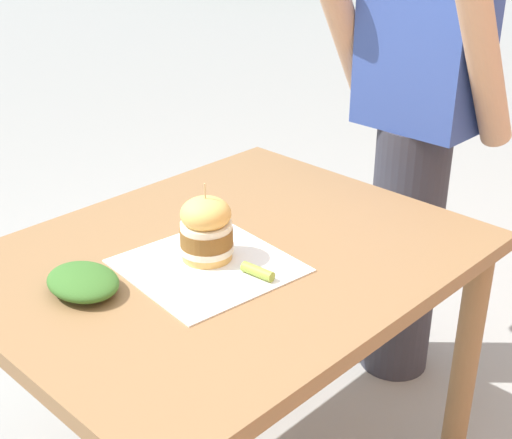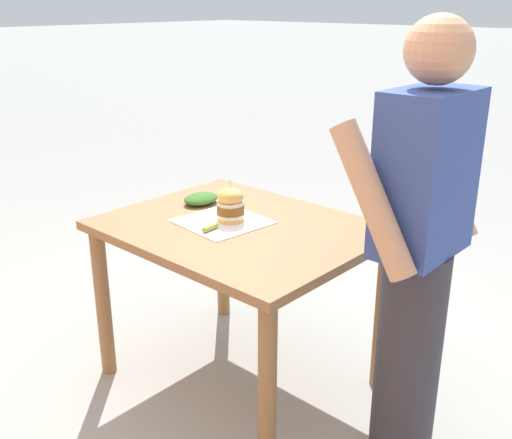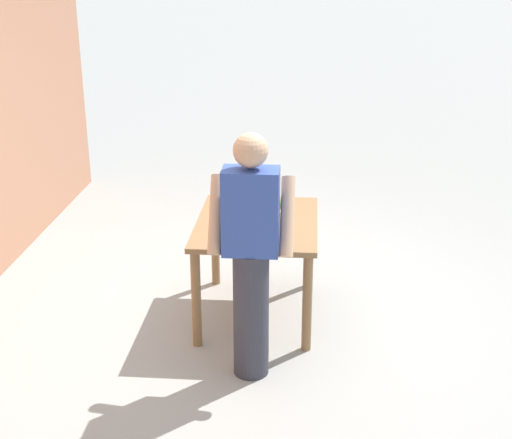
{
  "view_description": "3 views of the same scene",
  "coord_description": "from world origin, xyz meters",
  "px_view_note": "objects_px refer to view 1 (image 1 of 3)",
  "views": [
    {
      "loc": [
        1.1,
        -1.03,
        1.6
      ],
      "look_at": [
        0.0,
        0.1,
        0.84
      ],
      "focal_mm": 50.0,
      "sensor_mm": 36.0,
      "label": 1
    },
    {
      "loc": [
        1.78,
        1.72,
        1.72
      ],
      "look_at": [
        0.0,
        0.1,
        0.84
      ],
      "focal_mm": 42.0,
      "sensor_mm": 36.0,
      "label": 2
    },
    {
      "loc": [
        -0.39,
        5.05,
        2.74
      ],
      "look_at": [
        0.0,
        0.1,
        0.84
      ],
      "focal_mm": 50.0,
      "sensor_mm": 36.0,
      "label": 3
    }
  ],
  "objects_px": {
    "pickle_spear": "(258,272)",
    "side_salad": "(83,282)",
    "diner_across_table": "(415,131)",
    "patio_table": "(228,295)",
    "sandwich": "(206,229)"
  },
  "relations": [
    {
      "from": "pickle_spear",
      "to": "diner_across_table",
      "type": "bearing_deg",
      "value": 100.67
    },
    {
      "from": "sandwich",
      "to": "diner_across_table",
      "type": "relative_size",
      "value": 0.11
    },
    {
      "from": "sandwich",
      "to": "pickle_spear",
      "type": "height_order",
      "value": "sandwich"
    },
    {
      "from": "sandwich",
      "to": "patio_table",
      "type": "bearing_deg",
      "value": 84.46
    },
    {
      "from": "pickle_spear",
      "to": "diner_across_table",
      "type": "xyz_separation_m",
      "value": [
        -0.17,
        0.88,
        0.08
      ]
    },
    {
      "from": "sandwich",
      "to": "side_salad",
      "type": "relative_size",
      "value": 1.05
    },
    {
      "from": "pickle_spear",
      "to": "diner_across_table",
      "type": "height_order",
      "value": "diner_across_table"
    },
    {
      "from": "patio_table",
      "to": "sandwich",
      "type": "relative_size",
      "value": 6.14
    },
    {
      "from": "diner_across_table",
      "to": "side_salad",
      "type": "bearing_deg",
      "value": -93.01
    },
    {
      "from": "patio_table",
      "to": "sandwich",
      "type": "height_order",
      "value": "sandwich"
    },
    {
      "from": "sandwich",
      "to": "side_salad",
      "type": "distance_m",
      "value": 0.3
    },
    {
      "from": "sandwich",
      "to": "side_salad",
      "type": "height_order",
      "value": "sandwich"
    },
    {
      "from": "sandwich",
      "to": "diner_across_table",
      "type": "bearing_deg",
      "value": 91.26
    },
    {
      "from": "pickle_spear",
      "to": "side_salad",
      "type": "bearing_deg",
      "value": -126.79
    },
    {
      "from": "patio_table",
      "to": "sandwich",
      "type": "bearing_deg",
      "value": -95.54
    }
  ]
}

